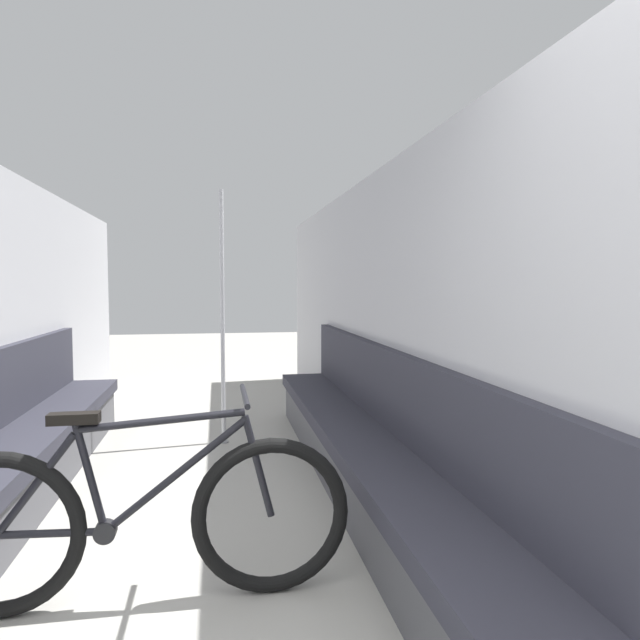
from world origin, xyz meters
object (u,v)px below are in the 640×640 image
at_px(bicycle, 139,521).
at_px(bench_seat_row_left, 1,468).
at_px(bench_seat_row_right, 364,449).
at_px(grab_pole_near, 223,321).

bearing_deg(bicycle, bench_seat_row_left, 114.58).
distance_m(bench_seat_row_right, bicycle, 1.65).
distance_m(bicycle, grab_pole_near, 2.56).
height_order(bench_seat_row_left, grab_pole_near, grab_pole_near).
height_order(bench_seat_row_right, bicycle, bench_seat_row_right).
relative_size(bench_seat_row_left, bench_seat_row_right, 1.00).
xyz_separation_m(bench_seat_row_right, grab_pole_near, (-0.88, 1.38, 0.75)).
bearing_deg(bicycle, bench_seat_row_right, 24.39).
distance_m(bench_seat_row_left, bicycle, 1.39).
bearing_deg(grab_pole_near, bicycle, -98.80).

